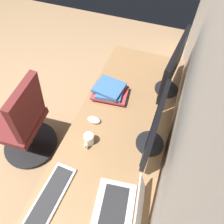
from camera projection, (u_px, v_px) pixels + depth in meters
name	position (u px, v px, depth m)	size (l,w,h in m)	color
wall_back	(206.00, 86.00, 1.05)	(4.56, 0.10, 2.60)	beige
desk	(118.00, 135.00, 1.61)	(1.94, 0.71, 0.73)	#936D47
drawer_pedestal	(123.00, 146.00, 1.91)	(0.40, 0.51, 0.69)	#936D47
monitor_primary	(155.00, 126.00, 1.31)	(0.53, 0.20, 0.40)	black
monitor_secondary	(173.00, 66.00, 1.59)	(0.57, 0.20, 0.45)	black
laptop_leftmost	(124.00, 206.00, 1.20)	(0.33, 0.32, 0.23)	silver
keyboard_main	(50.00, 197.00, 1.27)	(0.43, 0.16, 0.02)	silver
mouse_main	(94.00, 120.00, 1.60)	(0.06, 0.10, 0.03)	silver
book_stack_near	(110.00, 91.00, 1.72)	(0.24, 0.31, 0.10)	#38669E
coffee_mug	(89.00, 139.00, 1.47)	(0.11, 0.07, 0.09)	silver
office_chair	(24.00, 125.00, 1.91)	(0.56, 0.57, 0.97)	maroon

